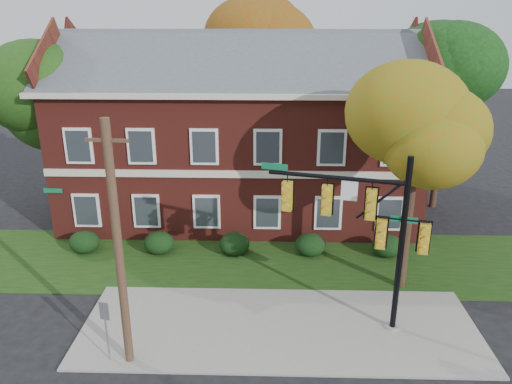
{
  "coord_description": "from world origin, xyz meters",
  "views": [
    {
      "loc": [
        -0.4,
        -14.05,
        10.65
      ],
      "look_at": [
        -0.89,
        3.0,
        4.43
      ],
      "focal_mm": 35.0,
      "sensor_mm": 36.0,
      "label": 1
    }
  ],
  "objects_px": {
    "hedge_far_left": "(84,242)",
    "traffic_signal": "(368,224)",
    "tree_near_right": "(425,128)",
    "apartment_building": "(240,124)",
    "tree_far_rear": "(267,40)",
    "tree_left_rear": "(45,95)",
    "utility_pole": "(118,249)",
    "hedge_left": "(159,243)",
    "hedge_center": "(234,244)",
    "hedge_far_right": "(387,246)",
    "sign_post": "(105,322)",
    "tree_right_rear": "(458,62)",
    "hedge_right": "(310,245)"
  },
  "relations": [
    {
      "from": "tree_far_rear",
      "to": "traffic_signal",
      "type": "relative_size",
      "value": 1.8
    },
    {
      "from": "hedge_right",
      "to": "tree_near_right",
      "type": "bearing_deg",
      "value": -37.28
    },
    {
      "from": "hedge_far_left",
      "to": "tree_right_rear",
      "type": "xyz_separation_m",
      "value": [
        18.31,
        6.11,
        7.6
      ]
    },
    {
      "from": "hedge_far_left",
      "to": "tree_near_right",
      "type": "distance_m",
      "value": 15.75
    },
    {
      "from": "tree_left_rear",
      "to": "utility_pole",
      "type": "xyz_separation_m",
      "value": [
        6.89,
        -11.78,
        -2.65
      ]
    },
    {
      "from": "hedge_center",
      "to": "hedge_far_right",
      "type": "xyz_separation_m",
      "value": [
        7.0,
        0.0,
        0.0
      ]
    },
    {
      "from": "hedge_far_left",
      "to": "utility_pole",
      "type": "height_order",
      "value": "utility_pole"
    },
    {
      "from": "utility_pole",
      "to": "hedge_center",
      "type": "bearing_deg",
      "value": 74.12
    },
    {
      "from": "hedge_center",
      "to": "utility_pole",
      "type": "relative_size",
      "value": 0.18
    },
    {
      "from": "hedge_center",
      "to": "tree_left_rear",
      "type": "xyz_separation_m",
      "value": [
        -9.73,
        4.14,
        6.16
      ]
    },
    {
      "from": "hedge_left",
      "to": "tree_left_rear",
      "type": "bearing_deg",
      "value": 146.41
    },
    {
      "from": "tree_left_rear",
      "to": "tree_far_rear",
      "type": "relative_size",
      "value": 0.77
    },
    {
      "from": "hedge_center",
      "to": "tree_near_right",
      "type": "xyz_separation_m",
      "value": [
        7.22,
        -2.83,
        6.14
      ]
    },
    {
      "from": "hedge_right",
      "to": "tree_left_rear",
      "type": "bearing_deg",
      "value": 162.63
    },
    {
      "from": "hedge_far_left",
      "to": "hedge_left",
      "type": "xyz_separation_m",
      "value": [
        3.5,
        0.0,
        0.0
      ]
    },
    {
      "from": "utility_pole",
      "to": "apartment_building",
      "type": "bearing_deg",
      "value": 82.1
    },
    {
      "from": "hedge_far_right",
      "to": "tree_left_rear",
      "type": "relative_size",
      "value": 0.16
    },
    {
      "from": "hedge_center",
      "to": "tree_far_rear",
      "type": "bearing_deg",
      "value": 84.15
    },
    {
      "from": "hedge_right",
      "to": "tree_far_rear",
      "type": "relative_size",
      "value": 0.12
    },
    {
      "from": "hedge_center",
      "to": "hedge_left",
      "type": "bearing_deg",
      "value": 180.0
    },
    {
      "from": "tree_near_right",
      "to": "tree_far_rear",
      "type": "xyz_separation_m",
      "value": [
        -5.88,
        15.93,
        2.17
      ]
    },
    {
      "from": "hedge_left",
      "to": "utility_pole",
      "type": "height_order",
      "value": "utility_pole"
    },
    {
      "from": "utility_pole",
      "to": "tree_left_rear",
      "type": "bearing_deg",
      "value": 124.86
    },
    {
      "from": "tree_near_right",
      "to": "traffic_signal",
      "type": "relative_size",
      "value": 1.34
    },
    {
      "from": "tree_left_rear",
      "to": "sign_post",
      "type": "relative_size",
      "value": 4.06
    },
    {
      "from": "hedge_right",
      "to": "tree_near_right",
      "type": "xyz_separation_m",
      "value": [
        3.72,
        -2.83,
        6.14
      ]
    },
    {
      "from": "hedge_far_left",
      "to": "utility_pole",
      "type": "relative_size",
      "value": 0.18
    },
    {
      "from": "hedge_far_left",
      "to": "traffic_signal",
      "type": "xyz_separation_m",
      "value": [
        11.89,
        -5.37,
        3.44
      ]
    },
    {
      "from": "apartment_building",
      "to": "tree_near_right",
      "type": "height_order",
      "value": "apartment_building"
    },
    {
      "from": "hedge_left",
      "to": "traffic_signal",
      "type": "distance_m",
      "value": 10.54
    },
    {
      "from": "hedge_center",
      "to": "traffic_signal",
      "type": "relative_size",
      "value": 0.22
    },
    {
      "from": "hedge_center",
      "to": "hedge_far_right",
      "type": "distance_m",
      "value": 7.0
    },
    {
      "from": "hedge_center",
      "to": "traffic_signal",
      "type": "xyz_separation_m",
      "value": [
        4.89,
        -5.37,
        3.44
      ]
    },
    {
      "from": "tree_near_right",
      "to": "tree_far_rear",
      "type": "relative_size",
      "value": 0.74
    },
    {
      "from": "tree_left_rear",
      "to": "traffic_signal",
      "type": "height_order",
      "value": "tree_left_rear"
    },
    {
      "from": "hedge_right",
      "to": "hedge_far_right",
      "type": "height_order",
      "value": "same"
    },
    {
      "from": "traffic_signal",
      "to": "apartment_building",
      "type": "bearing_deg",
      "value": 129.25
    },
    {
      "from": "tree_near_right",
      "to": "traffic_signal",
      "type": "bearing_deg",
      "value": -132.62
    },
    {
      "from": "apartment_building",
      "to": "tree_far_rear",
      "type": "xyz_separation_m",
      "value": [
        1.34,
        7.84,
        3.86
      ]
    },
    {
      "from": "hedge_right",
      "to": "tree_far_rear",
      "type": "height_order",
      "value": "tree_far_rear"
    },
    {
      "from": "tree_left_rear",
      "to": "apartment_building",
      "type": "bearing_deg",
      "value": 6.54
    },
    {
      "from": "hedge_far_left",
      "to": "tree_left_rear",
      "type": "bearing_deg",
      "value": 123.42
    },
    {
      "from": "hedge_right",
      "to": "utility_pole",
      "type": "bearing_deg",
      "value": -129.71
    },
    {
      "from": "hedge_right",
      "to": "tree_far_rear",
      "type": "bearing_deg",
      "value": 99.36
    },
    {
      "from": "apartment_building",
      "to": "hedge_center",
      "type": "relative_size",
      "value": 13.43
    },
    {
      "from": "tree_right_rear",
      "to": "tree_near_right",
      "type": "bearing_deg",
      "value": -114.58
    },
    {
      "from": "hedge_far_right",
      "to": "tree_right_rear",
      "type": "relative_size",
      "value": 0.13
    },
    {
      "from": "hedge_far_right",
      "to": "sign_post",
      "type": "height_order",
      "value": "sign_post"
    },
    {
      "from": "tree_far_rear",
      "to": "hedge_far_left",
      "type": "bearing_deg",
      "value": -122.5
    },
    {
      "from": "tree_near_right",
      "to": "hedge_far_right",
      "type": "bearing_deg",
      "value": 94.52
    }
  ]
}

